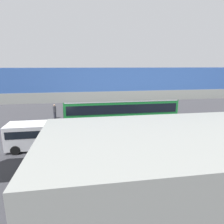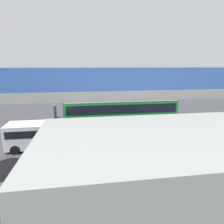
{
  "view_description": "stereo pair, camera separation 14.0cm",
  "coord_description": "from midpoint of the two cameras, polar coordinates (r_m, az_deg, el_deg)",
  "views": [
    {
      "loc": [
        5.16,
        19.98,
        6.41
      ],
      "look_at": [
        2.0,
        0.17,
        1.6
      ],
      "focal_mm": 31.14,
      "sensor_mm": 36.0,
      "label": 1
    },
    {
      "loc": [
        5.03,
        20.0,
        6.41
      ],
      "look_at": [
        2.0,
        0.17,
        1.6
      ],
      "focal_mm": 31.14,
      "sensor_mm": 36.0,
      "label": 2
    }
  ],
  "objects": [
    {
      "name": "city_bus",
      "position": [
        20.4,
        2.35,
        0.65
      ],
      "size": [
        11.54,
        2.85,
        3.15
      ],
      "color": "#1E8C38",
      "rests_on": "ground"
    },
    {
      "name": "lane_dash_right",
      "position": [
        24.33,
        -6.17,
        -1.86
      ],
      "size": [
        2.0,
        0.2,
        0.01
      ],
      "primitive_type": "cube",
      "color": "silver",
      "rests_on": "ground"
    },
    {
      "name": "lane_dash_rightmost",
      "position": [
        24.47,
        -15.57,
        -2.2
      ],
      "size": [
        2.0,
        0.2,
        0.01
      ],
      "primitive_type": "cube",
      "color": "silver",
      "rests_on": "ground"
    },
    {
      "name": "pedestrian",
      "position": [
        24.97,
        -16.63,
        0.13
      ],
      "size": [
        0.38,
        0.38,
        1.79
      ],
      "color": "#2D2D38",
      "rests_on": "ground"
    },
    {
      "name": "pedestrian_overpass",
      "position": [
        11.9,
        16.44,
        4.02
      ],
      "size": [
        24.43,
        2.6,
        6.29
      ],
      "color": "gray",
      "rests_on": "ground"
    },
    {
      "name": "ground",
      "position": [
        21.6,
        5.01,
        -3.83
      ],
      "size": [
        80.0,
        80.0,
        0.0
      ],
      "primitive_type": "plane",
      "color": "#38383D"
    },
    {
      "name": "lane_dash_left",
      "position": [
        25.95,
        11.76,
        -1.1
      ],
      "size": [
        2.0,
        0.2,
        0.01
      ],
      "primitive_type": "cube",
      "color": "silver",
      "rests_on": "ground"
    },
    {
      "name": "parked_van",
      "position": [
        16.4,
        -20.74,
        -6.02
      ],
      "size": [
        4.8,
        2.17,
        2.05
      ],
      "color": "silver",
      "rests_on": "ground"
    },
    {
      "name": "lane_dash_leftmost",
      "position": [
        27.6,
        19.55,
        -0.73
      ],
      "size": [
        2.0,
        0.2,
        0.01
      ],
      "primitive_type": "cube",
      "color": "silver",
      "rests_on": "ground"
    },
    {
      "name": "station_building",
      "position": [
        7.82,
        16.11,
        -20.57
      ],
      "size": [
        9.0,
        5.04,
        4.2
      ],
      "color": "gray",
      "rests_on": "ground"
    },
    {
      "name": "lane_dash_centre",
      "position": [
        24.83,
        3.09,
        -1.49
      ],
      "size": [
        2.0,
        0.2,
        0.01
      ],
      "primitive_type": "cube",
      "color": "silver",
      "rests_on": "ground"
    },
    {
      "name": "traffic_sign",
      "position": [
        25.42,
        8.85,
        3.08
      ],
      "size": [
        0.08,
        0.6,
        2.8
      ],
      "color": "slate",
      "rests_on": "ground"
    }
  ]
}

